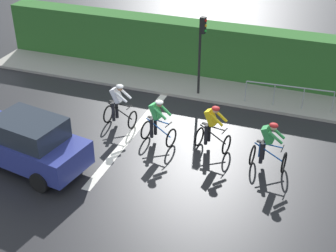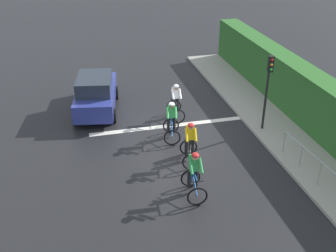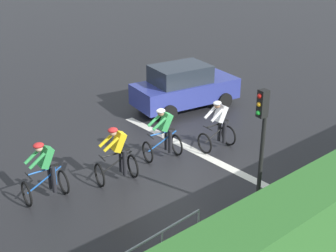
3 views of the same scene
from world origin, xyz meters
name	(u,v)px [view 3 (image 3 of 3)]	position (x,y,z in m)	size (l,w,h in m)	color
ground_plane	(171,159)	(0.00, 0.00, 0.00)	(80.00, 80.00, 0.00)	black
hedge_wall	(294,247)	(-5.83, 2.00, 1.16)	(1.10, 23.00, 2.33)	#2D6628
road_marking_stop_line	(193,150)	(0.00, -0.96, 0.00)	(7.00, 0.30, 0.01)	silver
cyclist_lead	(45,172)	(0.43, 3.92, 0.80)	(0.76, 1.13, 1.66)	black
cyclist_second	(117,156)	(-0.01, 1.97, 0.80)	(0.86, 1.18, 1.66)	black
cyclist_mid	(164,135)	(0.22, 0.10, 0.80)	(0.88, 1.19, 1.66)	black
cyclist_fourth	(218,126)	(-0.41, -1.65, 0.80)	(0.77, 1.13, 1.66)	black
car_navy	(184,87)	(2.96, -3.26, 0.87)	(2.38, 4.32, 1.76)	navy
traffic_light_near_crossing	(261,136)	(-3.67, 0.44, 2.22)	(0.23, 0.31, 3.34)	black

